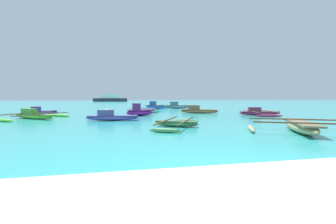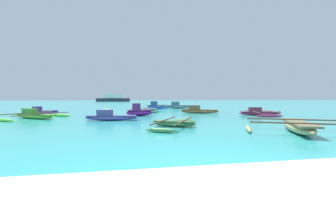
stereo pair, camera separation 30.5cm
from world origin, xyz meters
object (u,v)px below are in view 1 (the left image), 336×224
moored_boat_3 (198,110)px  moored_boat_10 (177,123)px  moored_boat_6 (155,107)px  distant_ferry (110,99)px  moored_boat_1 (139,111)px  moored_boat_5 (33,115)px  moored_boat_0 (111,117)px  moored_boat_7 (259,113)px  mooring_buoy_0 (107,112)px  moored_boat_4 (143,110)px  moored_boat_8 (177,106)px  moored_boat_2 (301,126)px  moored_boat_9 (40,112)px

moored_boat_3 → moored_boat_10: moored_boat_3 is taller
moored_boat_6 → distant_ferry: (-8.77, 57.86, 0.78)m
moored_boat_1 → moored_boat_5: bearing=-175.0°
moored_boat_0 → moored_boat_6: bearing=77.0°
moored_boat_6 → moored_boat_7: bearing=-27.0°
moored_boat_5 → moored_boat_0: bearing=13.3°
moored_boat_3 → mooring_buoy_0: (-8.64, -0.19, -0.01)m
moored_boat_3 → moored_boat_5: 13.92m
moored_boat_4 → moored_boat_0: bearing=-131.5°
moored_boat_4 → moored_boat_8: 8.88m
moored_boat_1 → moored_boat_4: bearing=77.2°
moored_boat_10 → mooring_buoy_0: size_ratio=9.15×
moored_boat_3 → moored_boat_5: moored_boat_3 is taller
moored_boat_4 → moored_boat_8: size_ratio=1.01×
moored_boat_0 → moored_boat_10: 5.27m
moored_boat_2 → moored_boat_3: size_ratio=1.32×
moored_boat_7 → mooring_buoy_0: (-13.04, 3.17, 0.03)m
moored_boat_7 → moored_boat_10: 10.68m
mooring_buoy_0 → moored_boat_9: bearing=169.2°
moored_boat_0 → moored_boat_6: moored_boat_6 is taller
distant_ferry → moored_boat_2: bearing=-81.1°
moored_boat_6 → moored_boat_0: bearing=-77.9°
moored_boat_3 → moored_boat_9: bearing=-157.1°
moored_boat_6 → moored_boat_9: moored_boat_6 is taller
moored_boat_7 → moored_boat_9: (-18.88, 4.28, 0.03)m
moored_boat_0 → moored_boat_5: (-5.59, 2.32, -0.01)m
mooring_buoy_0 → moored_boat_0: bearing=-82.8°
moored_boat_1 → moored_boat_2: size_ratio=0.48×
distant_ferry → moored_boat_7: bearing=-77.0°
moored_boat_0 → moored_boat_3: 9.68m
moored_boat_6 → distant_ferry: 58.52m
moored_boat_0 → mooring_buoy_0: moored_boat_0 is taller
moored_boat_0 → moored_boat_4: (2.80, 8.15, -0.08)m
moored_boat_6 → moored_boat_7: (7.41, -12.06, -0.10)m
moored_boat_8 → mooring_buoy_0: bearing=-126.6°
moored_boat_0 → moored_boat_3: moored_boat_3 is taller
moored_boat_0 → moored_boat_8: size_ratio=0.89×
moored_boat_8 → moored_boat_4: bearing=-122.2°
moored_boat_4 → moored_boat_5: 10.21m
moored_boat_3 → moored_boat_8: (0.23, 9.71, 0.06)m
distant_ferry → moored_boat_6: bearing=-81.4°
moored_boat_6 → moored_boat_7: size_ratio=1.06×
moored_boat_1 → moored_boat_5: moored_boat_1 is taller
moored_boat_3 → mooring_buoy_0: size_ratio=7.05×
moored_boat_3 → moored_boat_7: size_ratio=0.86×
moored_boat_1 → distant_ferry: (-5.92, 68.48, 0.74)m
mooring_buoy_0 → moored_boat_5: bearing=-148.9°
moored_boat_10 → distant_ferry: size_ratio=0.38×
moored_boat_7 → moored_boat_4: bearing=159.1°
moored_boat_6 → moored_boat_10: size_ratio=0.95×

